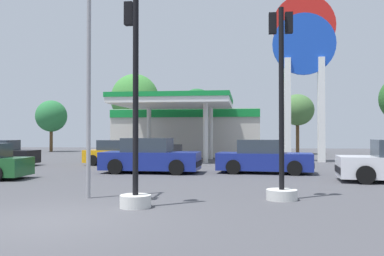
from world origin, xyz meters
name	(u,v)px	position (x,y,z in m)	size (l,w,h in m)	color
ground_plane	(53,220)	(0.00, 0.00, 0.00)	(90.00, 90.00, 0.00)	#47474C
gas_station	(187,130)	(-0.71, 25.10, 2.12)	(11.62, 13.29, 4.34)	beige
station_pole_sign	(304,56)	(7.77, 18.98, 6.81)	(4.02, 0.56, 10.85)	white
car_1	(150,157)	(-0.37, 10.43, 0.73)	(4.54, 2.15, 1.61)	black
car_2	(120,154)	(-3.15, 14.63, 0.66)	(4.33, 2.64, 1.45)	black
car_3	(264,158)	(4.83, 10.94, 0.69)	(4.44, 2.29, 1.53)	black
car_4	(0,154)	(-9.83, 13.54, 0.66)	(4.11, 1.97, 1.45)	black
traffic_signal_0	(135,147)	(1.30, 1.61, 1.47)	(0.76, 0.76, 5.17)	silver
traffic_signal_1	(281,136)	(4.96, 3.25, 1.74)	(0.83, 0.83, 5.24)	silver
tree_0	(51,116)	(-15.70, 31.62, 3.63)	(3.15, 3.15, 5.26)	brown
tree_1	(135,99)	(-6.91, 31.61, 5.30)	(4.75, 4.75, 7.79)	brown
tree_2	(197,103)	(-0.52, 30.33, 4.74)	(2.90, 2.90, 6.10)	brown
tree_3	(297,110)	(8.64, 29.33, 3.94)	(2.93, 2.93, 5.36)	brown
corner_streetlamp	(86,62)	(-0.37, 2.62, 3.77)	(0.24, 1.48, 6.18)	gray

